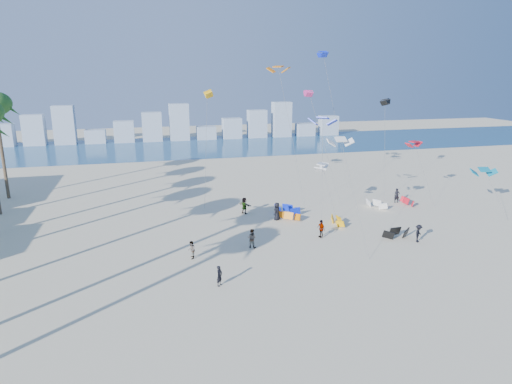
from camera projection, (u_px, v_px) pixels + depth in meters
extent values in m
plane|color=beige|center=(273.00, 334.00, 26.84)|extent=(220.00, 220.00, 0.00)
plane|color=navy|center=(177.00, 147.00, 94.23)|extent=(220.00, 220.00, 0.00)
imported|color=black|center=(219.00, 276.00, 32.71)|extent=(0.66, 0.67, 1.57)
imported|color=gray|center=(252.00, 238.00, 39.85)|extent=(1.08, 1.03, 1.75)
imported|color=black|center=(277.00, 211.00, 47.35)|extent=(1.09, 1.10, 1.92)
imported|color=gray|center=(321.00, 229.00, 42.35)|extent=(0.67, 1.09, 1.74)
imported|color=black|center=(419.00, 233.00, 41.14)|extent=(1.24, 1.19, 1.69)
imported|color=gray|center=(244.00, 206.00, 49.50)|extent=(1.43, 1.72, 1.85)
imported|color=black|center=(397.00, 196.00, 53.68)|extent=(0.72, 0.56, 1.76)
imported|color=gray|center=(191.00, 250.00, 37.50)|extent=(0.66, 0.81, 1.55)
cylinder|color=#595959|center=(329.00, 193.00, 47.34)|extent=(1.03, 2.28, 5.80)
cylinder|color=#595959|center=(322.00, 177.00, 43.21)|extent=(1.79, 5.08, 10.88)
cylinder|color=#595959|center=(424.00, 174.00, 51.93)|extent=(2.24, 2.04, 7.51)
cylinder|color=#595959|center=(206.00, 150.00, 51.14)|extent=(1.03, 2.24, 13.22)
cylinder|color=#595959|center=(325.00, 147.00, 53.77)|extent=(2.49, 5.67, 13.13)
cylinder|color=#595959|center=(496.00, 195.00, 48.01)|extent=(1.28, 3.00, 5.01)
cylinder|color=#595959|center=(292.00, 138.00, 51.38)|extent=(1.87, 5.59, 15.94)
cylinder|color=#595959|center=(385.00, 149.00, 56.15)|extent=(2.10, 5.29, 11.93)
cylinder|color=#595959|center=(355.00, 197.00, 38.97)|extent=(0.53, 5.75, 9.40)
cylinder|color=#595959|center=(336.00, 120.00, 60.20)|extent=(2.55, 5.02, 18.01)
cylinder|color=brown|center=(2.00, 152.00, 54.32)|extent=(0.40, 0.40, 11.70)
cube|color=#9EADBF|center=(3.00, 135.00, 94.47)|extent=(4.40, 3.00, 4.80)
cube|color=#9EADBF|center=(34.00, 130.00, 95.71)|extent=(4.40, 3.00, 6.60)
cube|color=#9EADBF|center=(64.00, 125.00, 96.95)|extent=(4.40, 3.00, 8.40)
cube|color=#9EADBF|center=(96.00, 136.00, 99.12)|extent=(4.40, 3.00, 3.00)
cube|color=#9EADBF|center=(124.00, 131.00, 100.36)|extent=(4.40, 3.00, 4.80)
cube|color=#9EADBF|center=(152.00, 127.00, 101.60)|extent=(4.40, 3.00, 6.60)
cube|color=#9EADBF|center=(179.00, 122.00, 102.84)|extent=(4.40, 3.00, 8.40)
cube|color=#9EADBF|center=(206.00, 133.00, 105.01)|extent=(4.40, 3.00, 3.00)
cube|color=#9EADBF|center=(232.00, 128.00, 106.25)|extent=(4.40, 3.00, 4.80)
cube|color=#9EADBF|center=(257.00, 124.00, 107.49)|extent=(4.40, 3.00, 6.60)
cube|color=#9EADBF|center=(282.00, 119.00, 108.73)|extent=(4.40, 3.00, 8.40)
cube|color=#9EADBF|center=(305.00, 130.00, 110.90)|extent=(4.40, 3.00, 3.00)
cube|color=#9EADBF|center=(328.00, 125.00, 112.14)|extent=(4.40, 3.00, 4.80)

